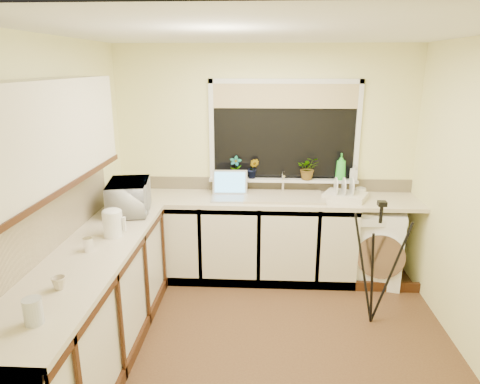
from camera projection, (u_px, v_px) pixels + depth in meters
name	position (u px, v px, depth m)	size (l,w,h in m)	color
floor	(263.00, 342.00, 3.62)	(3.20, 3.20, 0.00)	brown
ceiling	(268.00, 32.00, 2.92)	(3.20, 3.20, 0.00)	white
wall_back	(265.00, 161.00, 4.71)	(3.20, 3.20, 0.00)	#FFFAAA
wall_front	(266.00, 312.00, 1.84)	(3.20, 3.20, 0.00)	#FFFAAA
wall_left	(59.00, 200.00, 3.35)	(3.00, 3.00, 0.00)	#FFFAAA
base_cabinet_back	(234.00, 239.00, 4.66)	(2.55, 0.60, 0.86)	silver
base_cabinet_left	(92.00, 312.00, 3.28)	(0.54, 2.40, 0.86)	silver
worktop_back	(264.00, 199.00, 4.52)	(3.20, 0.60, 0.04)	beige
worktop_left	(86.00, 258.00, 3.15)	(0.60, 2.40, 0.04)	beige
upper_cabinet	(41.00, 136.00, 2.75)	(0.28, 1.90, 0.70)	silver
splashback_left	(44.00, 226.00, 3.10)	(0.02, 2.40, 0.45)	beige
splashback_back	(264.00, 184.00, 4.77)	(3.20, 0.02, 0.14)	beige
window_glass	(284.00, 132.00, 4.59)	(1.50, 0.02, 1.00)	black
window_blind	(285.00, 96.00, 4.46)	(1.50, 0.02, 0.25)	tan
windowsill	(283.00, 180.00, 4.68)	(1.60, 0.14, 0.03)	white
sink	(283.00, 197.00, 4.50)	(0.82, 0.46, 0.03)	tan
faucet	(283.00, 182.00, 4.64)	(0.03, 0.03, 0.24)	silver
washing_machine	(374.00, 243.00, 4.60)	(0.57, 0.55, 0.81)	white
laptop	(230.00, 191.00, 4.49)	(0.38, 0.33, 0.27)	#ACADB4
kettle	(113.00, 224.00, 3.47)	(0.16, 0.16, 0.21)	white
dish_rack	(345.00, 196.00, 4.46)	(0.41, 0.31, 0.06)	beige
tripod	(376.00, 264.00, 3.75)	(0.56, 0.56, 1.14)	black
glass_jug	(33.00, 311.00, 2.30)	(0.10, 0.10, 0.15)	#B4B7BF
steel_jar	(88.00, 245.00, 3.21)	(0.07, 0.07, 0.10)	white
microwave	(129.00, 197.00, 4.04)	(0.53, 0.36, 0.29)	white
plant_a	(236.00, 168.00, 4.64)	(0.13, 0.09, 0.25)	#999999
plant_b	(253.00, 168.00, 4.65)	(0.12, 0.10, 0.22)	#999999
plant_d	(308.00, 168.00, 4.61)	(0.23, 0.20, 0.25)	#999999
soap_bottle_green	(341.00, 167.00, 4.60)	(0.11, 0.11, 0.28)	green
soap_bottle_clear	(354.00, 172.00, 4.58)	(0.08, 0.08, 0.18)	#999999
cup_back	(360.00, 192.00, 4.55)	(0.12, 0.12, 0.09)	silver
cup_left	(59.00, 283.00, 2.66)	(0.09, 0.09, 0.08)	beige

